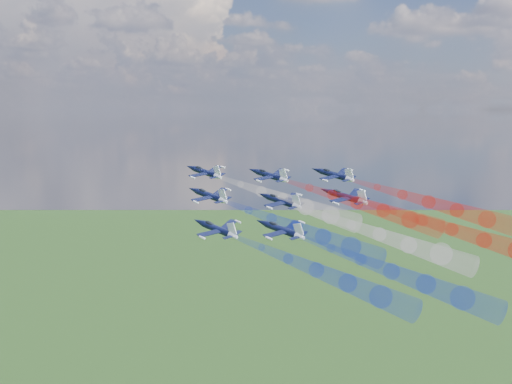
{
  "coord_description": "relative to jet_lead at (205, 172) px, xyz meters",
  "views": [
    {
      "loc": [
        12.3,
        -154.28,
        154.2
      ],
      "look_at": [
        23.98,
        -9.14,
        135.63
      ],
      "focal_mm": 45.31,
      "sensor_mm": 36.0,
      "label": 1
    }
  ],
  "objects": [
    {
      "name": "jet_center_third",
      "position": [
        16.67,
        -18.97,
        -4.7
      ],
      "size": [
        16.53,
        16.94,
        7.52
      ],
      "primitive_type": null,
      "rotation": [
        0.17,
        -0.2,
        0.72
      ],
      "color": "black"
    },
    {
      "name": "jet_outer_right",
      "position": [
        31.18,
        -5.79,
        -0.34
      ],
      "size": [
        16.53,
        16.94,
        7.52
      ],
      "primitive_type": null,
      "rotation": [
        0.17,
        -0.2,
        0.72
      ],
      "color": "black"
    },
    {
      "name": "trail_inner_right",
      "position": [
        32.73,
        -23.32,
        -4.66
      ],
      "size": [
        29.99,
        32.37,
        11.58
      ],
      "primitive_type": null,
      "rotation": [
        0.17,
        -0.2,
        0.72
      ],
      "color": "red"
    },
    {
      "name": "jet_rear_left",
      "position": [
        15.09,
        -33.38,
        -8.44
      ],
      "size": [
        16.53,
        16.94,
        7.52
      ],
      "primitive_type": null,
      "rotation": [
        0.17,
        -0.2,
        0.72
      ],
      "color": "black"
    },
    {
      "name": "trail_outer_left",
      "position": [
        19.42,
        -49.36,
        -12.79
      ],
      "size": [
        29.99,
        32.37,
        11.58
      ],
      "primitive_type": null,
      "rotation": [
        0.17,
        -0.2,
        0.72
      ],
      "color": "#1733C8"
    },
    {
      "name": "trail_rear_right",
      "position": [
        47.99,
        -38.7,
        -7.91
      ],
      "size": [
        29.99,
        32.37,
        11.58
      ],
      "primitive_type": null,
      "rotation": [
        0.17,
        -0.2,
        0.72
      ],
      "color": "red"
    },
    {
      "name": "trail_rear_left",
      "position": [
        32.29,
        -51.75,
        -12.67
      ],
      "size": [
        29.99,
        32.37,
        11.58
      ],
      "primitive_type": null,
      "rotation": [
        0.17,
        -0.2,
        0.72
      ],
      "color": "#1733C8"
    },
    {
      "name": "trail_outer_right",
      "position": [
        48.37,
        -24.16,
        -4.57
      ],
      "size": [
        29.99,
        32.37,
        11.58
      ],
      "primitive_type": null,
      "rotation": [
        0.17,
        -0.2,
        0.72
      ],
      "color": "red"
    },
    {
      "name": "jet_inner_right",
      "position": [
        15.54,
        -4.96,
        -0.43
      ],
      "size": [
        16.53,
        16.94,
        7.52
      ],
      "primitive_type": null,
      "rotation": [
        0.17,
        -0.2,
        0.72
      ],
      "color": "black"
    },
    {
      "name": "trail_center_third",
      "position": [
        33.86,
        -37.33,
        -8.93
      ],
      "size": [
        29.99,
        32.37,
        11.58
      ],
      "primitive_type": null,
      "rotation": [
        0.17,
        -0.2,
        0.72
      ],
      "color": "white"
    },
    {
      "name": "jet_lead",
      "position": [
        0.0,
        0.0,
        0.0
      ],
      "size": [
        16.53,
        16.94,
        7.52
      ],
      "primitive_type": null,
      "rotation": [
        0.17,
        -0.2,
        0.72
      ],
      "color": "black"
    },
    {
      "name": "jet_outer_left",
      "position": [
        2.22,
        -30.99,
        -8.56
      ],
      "size": [
        16.53,
        16.94,
        7.52
      ],
      "primitive_type": null,
      "rotation": [
        0.17,
        -0.2,
        0.72
      ],
      "color": "black"
    },
    {
      "name": "trail_lead",
      "position": [
        17.19,
        -18.37,
        -4.23
      ],
      "size": [
        29.99,
        32.37,
        11.58
      ],
      "primitive_type": null,
      "rotation": [
        0.17,
        -0.2,
        0.72
      ],
      "color": "white"
    },
    {
      "name": "trail_inner_left",
      "position": [
        18.05,
        -33.26,
        -8.09
      ],
      "size": [
        29.99,
        32.37,
        11.58
      ],
      "primitive_type": null,
      "rotation": [
        0.17,
        -0.2,
        0.72
      ],
      "color": "#1733C8"
    },
    {
      "name": "jet_rear_right",
      "position": [
        30.8,
        -20.34,
        -3.68
      ],
      "size": [
        16.53,
        16.94,
        7.52
      ],
      "primitive_type": null,
      "rotation": [
        0.17,
        -0.2,
        0.72
      ],
      "color": "black"
    },
    {
      "name": "jet_inner_left",
      "position": [
        0.86,
        -14.89,
        -3.86
      ],
      "size": [
        16.53,
        16.94,
        7.52
      ],
      "primitive_type": null,
      "rotation": [
        0.17,
        -0.2,
        0.72
      ],
      "color": "black"
    }
  ]
}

